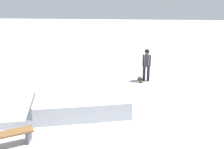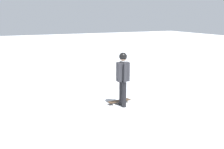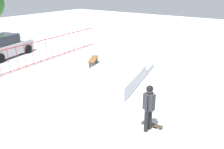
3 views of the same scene
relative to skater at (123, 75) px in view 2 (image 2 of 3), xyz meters
The scene contains 3 objects.
ground_plane 4.53m from the skater, 50.88° to the left, with size 60.00×60.00×0.00m, color #B7BABF.
skater is the anchor object (origin of this frame).
skateboard 0.98m from the skater, ahead, with size 0.32×0.82×0.09m.
Camera 2 is at (-10.51, 0.63, 2.90)m, focal length 45.56 mm.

